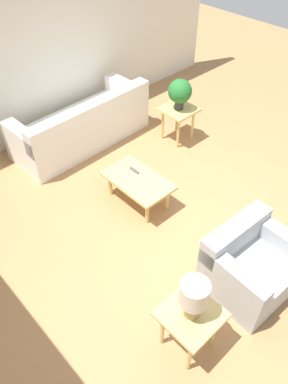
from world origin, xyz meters
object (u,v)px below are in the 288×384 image
object	(u,v)px
side_table_plant	(178,114)
table_lamp	(194,297)
side_table_lamp	(190,319)
coffee_table	(138,182)
sofa	(83,126)
potted_plant	(180,92)
armchair	(250,265)

from	to	relation	value
side_table_plant	table_lamp	bearing A→B (deg)	134.66
side_table_lamp	table_lamp	size ratio (longest dim) A/B	1.27
coffee_table	side_table_lamp	bearing A→B (deg)	150.68
sofa	table_lamp	xyz separation A→B (m)	(-3.34, 1.27, 0.51)
side_table_lamp	potted_plant	xyz separation A→B (m)	(2.41, -2.43, 0.37)
armchair	sofa	bearing A→B (deg)	88.15
coffee_table	potted_plant	distance (m)	1.66
coffee_table	side_table_lamp	xyz separation A→B (m)	(-1.76, 0.99, 0.12)
coffee_table	armchair	bearing A→B (deg)	179.81
sofa	armchair	bearing A→B (deg)	83.00
side_table_plant	table_lamp	distance (m)	3.44
side_table_plant	table_lamp	size ratio (longest dim) A/B	1.27
coffee_table	side_table_lamp	distance (m)	2.02
side_table_lamp	table_lamp	xyz separation A→B (m)	(0.00, 0.00, 0.36)
side_table_plant	side_table_lamp	distance (m)	3.42
side_table_plant	table_lamp	xyz separation A→B (m)	(-2.41, 2.43, 0.36)
armchair	table_lamp	distance (m)	1.11
side_table_plant	table_lamp	world-z (taller)	table_lamp
sofa	armchair	xyz separation A→B (m)	(-3.32, 0.29, -0.01)
armchair	coffee_table	world-z (taller)	armchair
side_table_lamp	potted_plant	distance (m)	3.44
coffee_table	potted_plant	world-z (taller)	potted_plant
table_lamp	potted_plant	bearing A→B (deg)	-45.34
potted_plant	sofa	bearing A→B (deg)	51.31
armchair	side_table_lamp	distance (m)	0.99
armchair	side_table_lamp	size ratio (longest dim) A/B	1.69
coffee_table	side_table_lamp	world-z (taller)	side_table_lamp
side_table_plant	potted_plant	bearing A→B (deg)	135.00
sofa	table_lamp	size ratio (longest dim) A/B	5.08
coffee_table	table_lamp	distance (m)	2.07
sofa	potted_plant	distance (m)	1.58
sofa	coffee_table	distance (m)	1.61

